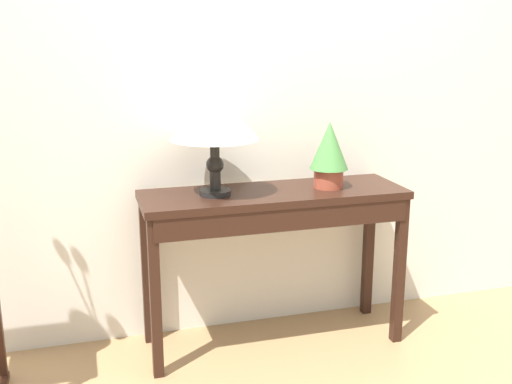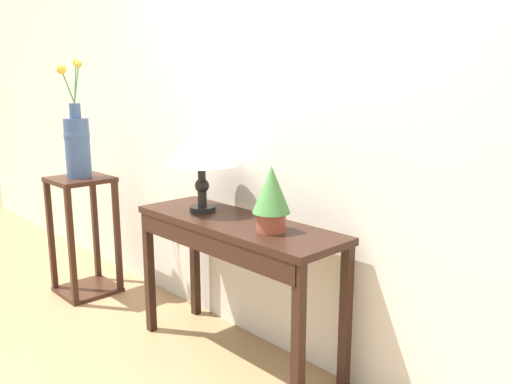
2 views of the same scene
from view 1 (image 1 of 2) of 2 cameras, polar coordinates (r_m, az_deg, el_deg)
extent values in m
cube|color=silver|center=(3.00, 1.00, 13.50)|extent=(9.00, 0.10, 2.80)
cube|color=black|center=(2.81, 1.65, -0.23)|extent=(1.21, 0.39, 0.03)
cube|color=black|center=(2.66, 2.79, -2.56)|extent=(1.15, 0.03, 0.10)
cube|color=black|center=(2.67, -9.32, -9.86)|extent=(0.04, 0.04, 0.72)
cube|color=black|center=(3.00, 13.14, -7.20)|extent=(0.04, 0.04, 0.72)
cube|color=black|center=(2.97, -10.10, -7.33)|extent=(0.04, 0.04, 0.72)
cube|color=black|center=(3.27, 10.38, -5.23)|extent=(0.04, 0.04, 0.72)
cylinder|color=black|center=(2.73, -3.78, -0.03)|extent=(0.14, 0.14, 0.02)
cylinder|color=black|center=(2.71, -3.81, 1.39)|extent=(0.05, 0.05, 0.11)
sphere|color=black|center=(2.70, -3.83, 2.56)|extent=(0.08, 0.08, 0.08)
cylinder|color=black|center=(2.69, -3.85, 3.74)|extent=(0.04, 0.04, 0.11)
cone|color=white|center=(2.66, -3.91, 7.19)|extent=(0.39, 0.39, 0.21)
cylinder|color=#9E4733|center=(2.87, 6.74, 1.28)|extent=(0.14, 0.14, 0.09)
cone|color=#478442|center=(2.84, 6.83, 4.32)|extent=(0.18, 0.18, 0.22)
camera|label=2|loc=(2.86, 55.20, 7.76)|focal=35.75mm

